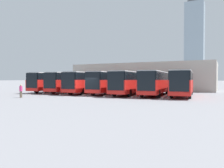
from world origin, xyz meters
The scene contains 17 objects.
ground_plane centered at (0.00, 0.00, 0.00)m, with size 600.00×600.00×0.00m, color gray.
bus_0 centered at (-11.01, -6.71, 1.89)m, with size 3.60×12.57×3.39m.
curb_divider_0 centered at (-9.17, -4.88, 0.07)m, with size 0.24×7.01×0.15m, color #B2B2AD.
bus_1 centered at (-7.34, -6.44, 1.89)m, with size 3.60×12.57×3.39m.
curb_divider_1 centered at (-5.50, -4.61, 0.07)m, with size 0.24×7.01×0.15m, color #B2B2AD.
bus_2 centered at (-3.67, -5.90, 1.89)m, with size 3.60×12.57×3.39m.
curb_divider_2 centered at (-1.83, -4.06, 0.07)m, with size 0.24×7.01×0.15m, color #B2B2AD.
bus_3 centered at (0.00, -6.43, 1.89)m, with size 3.60×12.57×3.39m.
curb_divider_3 centered at (1.83, -4.59, 0.07)m, with size 0.24×7.01×0.15m, color #B2B2AD.
bus_4 centered at (3.67, -5.98, 1.89)m, with size 3.60×12.57×3.39m.
curb_divider_4 centered at (5.50, -4.15, 0.07)m, with size 0.24×7.01×0.15m, color #B2B2AD.
bus_5 centered at (7.34, -6.37, 1.89)m, with size 3.60×12.57×3.39m.
curb_divider_5 centered at (9.17, -4.53, 0.07)m, with size 0.24×7.01×0.15m, color #B2B2AD.
bus_6 centered at (11.01, -6.39, 1.89)m, with size 3.60×12.57×3.39m.
pedestrian centered at (6.57, 4.99, 0.89)m, with size 0.48×0.48×1.66m.
station_building centered at (0.00, -22.23, 2.83)m, with size 29.79×14.23×5.61m.
office_tower centered at (10.67, -214.02, 40.27)m, with size 18.21×18.21×81.75m.
Camera 1 is at (-15.92, 24.02, 2.34)m, focal length 35.00 mm.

